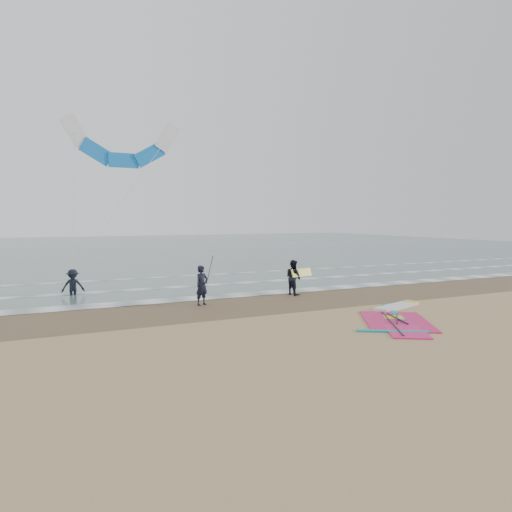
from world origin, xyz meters
name	(u,v)px	position (x,y,z in m)	size (l,w,h in m)	color
ground	(335,334)	(0.00, 0.00, 0.00)	(120.00, 120.00, 0.00)	tan
sea_water	(119,248)	(0.00, 48.00, 0.01)	(120.00, 80.00, 0.02)	#47605E
wet_sand_band	(257,303)	(0.00, 6.00, 0.00)	(120.00, 5.00, 0.01)	brown
foam_waterline	(222,289)	(0.00, 10.44, 0.03)	(120.00, 9.15, 0.02)	white
windsurf_rig	(398,317)	(3.61, 1.05, 0.04)	(5.52, 5.23, 0.13)	white
person_standing	(202,285)	(-2.38, 6.57, 0.87)	(0.63, 0.42, 1.73)	black
person_walking	(293,277)	(2.54, 7.26, 0.87)	(0.84, 0.66, 1.73)	black
person_wading	(73,279)	(-7.33, 11.53, 0.82)	(1.07, 0.61, 1.65)	black
held_pole	(208,276)	(-2.08, 6.57, 1.27)	(0.17, 0.86, 1.82)	black
carried_kiteboard	(301,273)	(2.94, 7.16, 1.10)	(1.30, 0.51, 0.39)	yellow
surf_kite	(123,147)	(-4.14, 15.73, 7.91)	(6.88, 4.33, 8.58)	white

